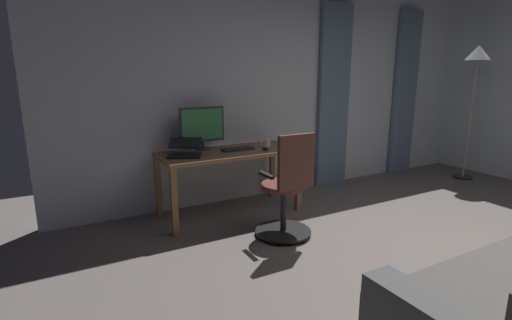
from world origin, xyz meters
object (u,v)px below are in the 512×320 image
Objects in this scene: desk at (229,159)px; office_chair at (288,191)px; laptop at (185,151)px; computer_mouse at (265,149)px; computer_monitor at (202,126)px; computer_keyboard at (237,149)px; mug_coffee at (266,143)px; floor_lamp at (477,66)px.

office_chair is (-0.21, 0.86, -0.16)m from desk.
computer_mouse is at bearing -164.36° from laptop.
laptop reaches higher than computer_mouse.
computer_monitor reaches higher than computer_keyboard.
mug_coffee is at bearing -123.10° from computer_mouse.
office_chair is at bearing 7.92° from floor_lamp.
floor_lamp is (-3.98, 0.59, 0.66)m from computer_monitor.
computer_monitor is at bearing -33.75° from computer_mouse.
floor_lamp is at bearing 8.54° from office_chair.
laptop is 0.23× the size of floor_lamp.
mug_coffee reaches higher than desk.
floor_lamp is at bearing 176.74° from computer_mouse.
mug_coffee is (-0.49, -0.02, 0.13)m from desk.
office_chair is 0.90m from computer_keyboard.
floor_lamp is (-3.26, 0.39, 0.89)m from mug_coffee.
desk is 1.48× the size of office_chair.
computer_mouse is at bearing 154.21° from desk.
floor_lamp reaches higher than desk.
computer_mouse reaches higher than computer_keyboard.
mug_coffee is 3.40m from floor_lamp.
desk is 0.48m from computer_monitor.
desk is 4.29× the size of computer_keyboard.
computer_monitor is at bearing 112.88° from office_chair.
computer_mouse is (-0.88, 0.16, -0.03)m from laptop.
desk is 3.51× the size of laptop.
desk is 0.14m from computer_keyboard.
laptop is 4.43× the size of computer_mouse.
office_chair reaches higher than computer_keyboard.
desk is 0.90m from office_chair.
desk is at bearing -3.62° from computer_keyboard.
computer_monitor reaches higher than desk.
mug_coffee is (-1.00, -0.03, -0.01)m from laptop.
laptop reaches higher than desk.
desk is 3.01× the size of computer_monitor.
computer_keyboard is at bearing 176.38° from desk.
computer_keyboard is 0.61m from laptop.
computer_mouse is 0.23m from mug_coffee.
computer_monitor reaches higher than office_chair.
computer_mouse reaches higher than desk.
desk is 0.51m from mug_coffee.
mug_coffee is at bearing -176.46° from computer_keyboard.
floor_lamp is (-3.39, 0.19, 0.91)m from computer_mouse.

